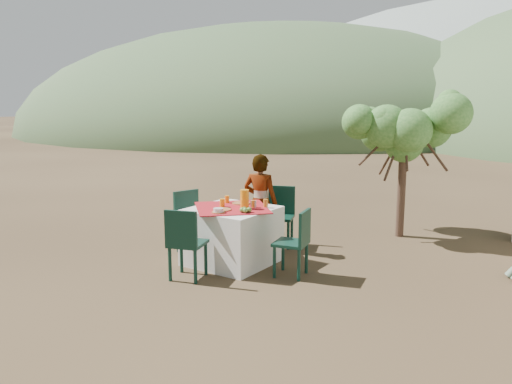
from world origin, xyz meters
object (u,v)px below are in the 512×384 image
table (232,235)px  shrub_tree (409,138)px  chair_far (280,213)px  juice_pitcher (245,199)px  chair_left (190,218)px  chair_near (185,241)px  chair_right (296,240)px  person (260,203)px

table → shrub_tree: (1.48, 2.68, 1.21)m
chair_far → juice_pitcher: bearing=-104.7°
chair_far → shrub_tree: shrub_tree is taller
chair_left → juice_pitcher: 1.08m
table → chair_far: bearing=86.4°
chair_far → chair_near: bearing=-114.7°
chair_near → chair_right: size_ratio=1.05×
juice_pitcher → person: bearing=107.0°
chair_near → juice_pitcher: (0.25, 0.89, 0.40)m
table → chair_left: (-0.82, 0.09, 0.11)m
chair_right → juice_pitcher: (-0.79, 0.02, 0.42)m
person → juice_pitcher: 0.74m
person → chair_near: bearing=77.3°
chair_far → juice_pitcher: (0.12, -1.09, 0.39)m
shrub_tree → table: bearing=-118.9°
chair_right → juice_pitcher: 0.90m
chair_far → chair_left: bearing=-151.7°
person → chair_right: bearing=133.7°
table → chair_right: 0.99m
chair_far → chair_right: bearing=-71.5°
chair_near → chair_right: bearing=-158.2°
person → chair_far: bearing=-114.0°
chair_left → chair_right: (1.80, -0.08, -0.02)m
chair_far → person: size_ratio=0.63×
shrub_tree → juice_pitcher: size_ratio=8.03×
table → juice_pitcher: juice_pitcher is taller
chair_near → person: 1.59m
shrub_tree → chair_left: bearing=-131.7°
chair_near → chair_left: same height
juice_pitcher → chair_near: bearing=-105.8°
table → juice_pitcher: 0.54m
chair_left → person: 1.03m
chair_right → person: (-1.00, 0.70, 0.24)m
chair_left → chair_near: bearing=-125.4°
chair_near → juice_pitcher: juice_pitcher is taller
shrub_tree → chair_far: bearing=-132.2°
person → table: bearing=80.5°
table → chair_near: bearing=-94.2°
chair_right → chair_left: bearing=-104.2°
chair_right → juice_pitcher: bearing=-102.9°
chair_left → shrub_tree: (2.30, 2.58, 1.10)m
chair_left → shrub_tree: bearing=-25.6°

